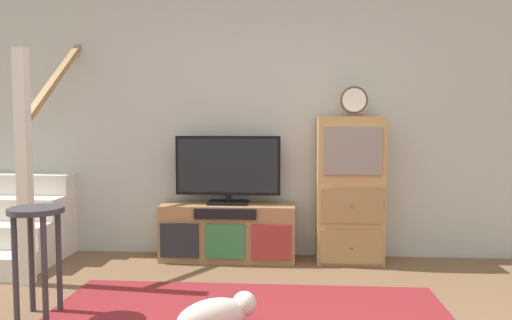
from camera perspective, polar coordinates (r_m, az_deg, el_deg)
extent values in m
cube|color=#B2B7B2|center=(4.61, 0.78, 5.67)|extent=(6.40, 0.12, 2.70)
cube|color=#997047|center=(4.48, -3.30, -8.40)|extent=(1.21, 0.36, 0.51)
cube|color=#232328|center=(4.38, -8.96, -9.30)|extent=(0.34, 0.02, 0.31)
cube|color=#337042|center=(4.31, -3.63, -9.48)|extent=(0.34, 0.02, 0.31)
cube|color=maroon|center=(4.27, 1.83, -9.59)|extent=(0.34, 0.02, 0.31)
cube|color=black|center=(4.26, -3.65, -6.34)|extent=(0.55, 0.02, 0.09)
cube|color=black|center=(4.45, -3.29, -5.00)|extent=(0.36, 0.22, 0.02)
cylinder|color=black|center=(4.44, -3.29, -4.46)|extent=(0.05, 0.05, 0.06)
cube|color=black|center=(4.41, -3.30, -0.64)|extent=(0.95, 0.05, 0.53)
cube|color=black|center=(4.38, -3.35, -0.67)|extent=(0.90, 0.01, 0.48)
cube|color=tan|center=(4.42, 10.91, -3.45)|extent=(0.58, 0.34, 1.30)
cube|color=#9C7949|center=(4.33, 11.11, -9.95)|extent=(0.53, 0.02, 0.30)
sphere|color=olive|center=(4.31, 11.14, -10.01)|extent=(0.03, 0.03, 0.03)
cube|color=#9C7949|center=(4.26, 11.17, -5.28)|extent=(0.53, 0.02, 0.30)
sphere|color=olive|center=(4.24, 11.20, -5.32)|extent=(0.03, 0.03, 0.03)
cube|color=gray|center=(4.21, 11.26, 1.06)|extent=(0.49, 0.02, 0.41)
cube|color=#4C3823|center=(4.36, 11.36, 5.16)|extent=(0.14, 0.08, 0.02)
cylinder|color=brown|center=(4.37, 11.38, 6.89)|extent=(0.24, 0.04, 0.24)
cylinder|color=silver|center=(4.34, 11.43, 6.90)|extent=(0.20, 0.01, 0.20)
cube|color=silver|center=(4.97, -26.62, -7.22)|extent=(0.90, 0.26, 0.57)
cube|color=silver|center=(5.18, -25.18, -5.67)|extent=(0.90, 0.26, 0.76)
cube|color=silver|center=(5.39, -23.86, -4.23)|extent=(0.90, 0.26, 0.95)
cube|color=silver|center=(4.08, -25.51, -0.86)|extent=(0.09, 0.09, 1.80)
cube|color=#9E7547|center=(4.67, -21.84, 9.66)|extent=(0.06, 1.33, 0.99)
cylinder|color=#333338|center=(3.42, -26.35, -11.41)|extent=(0.04, 0.04, 0.67)
cylinder|color=#333338|center=(3.33, -23.52, -11.74)|extent=(0.04, 0.04, 0.67)
cylinder|color=#333338|center=(3.57, -24.81, -10.69)|extent=(0.04, 0.04, 0.67)
cylinder|color=#333338|center=(3.49, -22.07, -10.96)|extent=(0.04, 0.04, 0.67)
cylinder|color=#333338|center=(3.38, -24.37, -5.38)|extent=(0.34, 0.34, 0.03)
ellipsoid|color=beige|center=(2.98, -5.12, -17.91)|extent=(0.48, 0.41, 0.22)
sphere|color=beige|center=(3.05, -1.38, -16.47)|extent=(0.15, 0.15, 0.15)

